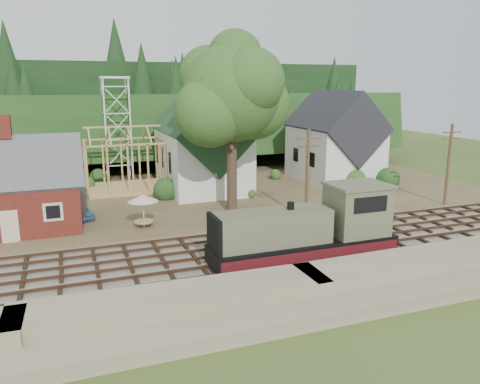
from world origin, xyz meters
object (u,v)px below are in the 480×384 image
object	(u,v)px
locomotive	(311,231)
car_blue	(80,212)
car_red	(376,177)
patio_set	(143,200)

from	to	relation	value
locomotive	car_blue	bearing A→B (deg)	132.38
locomotive	car_red	bearing A→B (deg)	44.97
locomotive	patio_set	xyz separation A→B (m)	(-9.21, 10.80, 0.42)
car_blue	patio_set	distance (m)	6.73
car_blue	car_red	distance (m)	33.54
car_blue	locomotive	bearing A→B (deg)	-69.00
car_blue	car_red	xyz separation A→B (m)	(33.29, 4.05, -0.01)
locomotive	car_red	size ratio (longest dim) A/B	2.92
locomotive	car_red	distance (m)	27.38
locomotive	patio_set	size ratio (longest dim) A/B	4.60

